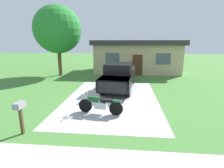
% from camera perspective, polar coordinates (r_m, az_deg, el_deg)
% --- Properties ---
extents(ground_plane, '(80.00, 80.00, 0.00)m').
position_cam_1_polar(ground_plane, '(10.71, -0.06, -4.79)').
color(ground_plane, '#467C36').
extents(driveway_pad, '(5.44, 8.51, 0.01)m').
position_cam_1_polar(driveway_pad, '(10.70, -0.06, -4.78)').
color(driveway_pad, '#B0B0B0').
rests_on(driveway_pad, ground).
extents(sidewalk_strip, '(36.00, 1.80, 0.01)m').
position_cam_1_polar(sidewalk_strip, '(5.42, -6.67, -25.35)').
color(sidewalk_strip, '#B9B9B4').
rests_on(sidewalk_strip, ground).
extents(motorcycle, '(2.20, 0.74, 1.09)m').
position_cam_1_polar(motorcycle, '(8.46, -3.92, -6.59)').
color(motorcycle, black).
rests_on(motorcycle, ground).
extents(pickup_truck, '(2.52, 5.78, 1.90)m').
position_cam_1_polar(pickup_truck, '(12.85, 2.42, 2.76)').
color(pickup_truck, black).
rests_on(pickup_truck, ground).
extents(mailbox, '(0.26, 0.48, 1.26)m').
position_cam_1_polar(mailbox, '(7.31, -27.82, -7.37)').
color(mailbox, '#4C3823').
rests_on(mailbox, ground).
extents(shade_tree, '(4.56, 4.56, 6.78)m').
position_cam_1_polar(shade_tree, '(18.45, -17.33, 16.58)').
color(shade_tree, brown).
rests_on(shade_tree, ground).
extents(neighbor_house, '(9.60, 5.60, 3.50)m').
position_cam_1_polar(neighbor_house, '(20.31, 8.00, 9.11)').
color(neighbor_house, tan).
rests_on(neighbor_house, ground).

